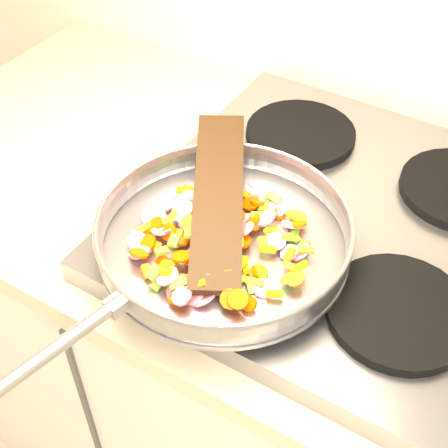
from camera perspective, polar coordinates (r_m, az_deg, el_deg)
The scene contains 7 objects.
cooktop at distance 0.98m, azimuth 10.56°, elevation 0.11°, with size 0.60×0.60×0.04m, color #939399.
grate_fl at distance 0.91m, azimuth -0.79°, elevation -0.70°, with size 0.19×0.19×0.02m, color black.
grate_fr at distance 0.85m, azimuth 15.69°, elevation -7.68°, with size 0.19×0.19×0.02m, color black.
grate_bl at distance 1.10m, azimuth 7.00°, elevation 8.18°, with size 0.19×0.19×0.02m, color black.
saute_pan at distance 0.86m, azimuth -0.11°, elevation -0.85°, with size 0.39×0.55×0.05m.
vegetable_heap at distance 0.86m, azimuth -0.46°, elevation -1.31°, with size 0.27×0.27×0.05m.
wooden_spatula at distance 0.87m, azimuth -0.53°, elevation 2.46°, with size 0.30×0.07×0.01m, color black.
Camera 1 is at (-0.50, 0.98, 1.59)m, focal length 50.00 mm.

